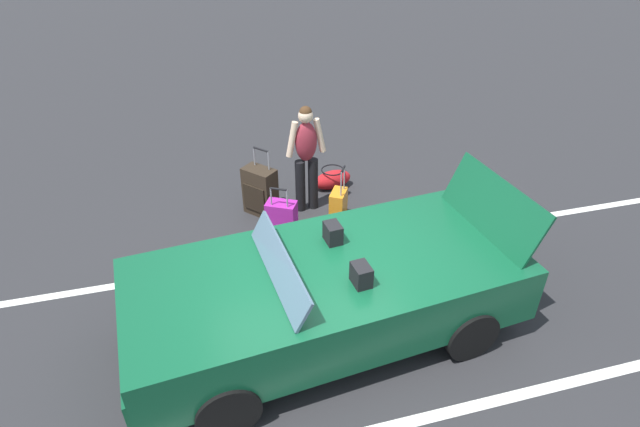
# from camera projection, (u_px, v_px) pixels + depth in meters

# --- Properties ---
(ground_plane) EXTENTS (80.00, 80.00, 0.00)m
(ground_plane) POSITION_uv_depth(u_px,v_px,m) (327.00, 331.00, 5.69)
(ground_plane) COLOR #28282B
(lot_line_near) EXTENTS (18.00, 0.12, 0.01)m
(lot_line_near) POSITION_uv_depth(u_px,v_px,m) (299.00, 256.00, 6.81)
(lot_line_near) COLOR silver
(lot_line_near) RESTS_ON ground_plane
(convertible_car) EXTENTS (4.31, 2.16, 1.52)m
(convertible_car) POSITION_uv_depth(u_px,v_px,m) (310.00, 296.00, 5.31)
(convertible_car) COLOR #0F4C2D
(convertible_car) RESTS_ON ground_plane
(suitcase_large_black) EXTENTS (0.53, 0.54, 1.04)m
(suitcase_large_black) POSITION_uv_depth(u_px,v_px,m) (260.00, 191.00, 7.51)
(suitcase_large_black) COLOR #2D2319
(suitcase_large_black) RESTS_ON ground_plane
(suitcase_medium_bright) EXTENTS (0.47, 0.40, 0.89)m
(suitcase_medium_bright) POSITION_uv_depth(u_px,v_px,m) (282.00, 222.00, 6.94)
(suitcase_medium_bright) COLOR #991E8C
(suitcase_medium_bright) RESTS_ON ground_plane
(suitcase_small_carryon) EXTENTS (0.35, 0.39, 0.89)m
(suitcase_small_carryon) POSITION_uv_depth(u_px,v_px,m) (338.00, 206.00, 7.38)
(suitcase_small_carryon) COLOR orange
(suitcase_small_carryon) RESTS_ON ground_plane
(duffel_bag) EXTENTS (0.69, 0.44, 0.34)m
(duffel_bag) POSITION_uv_depth(u_px,v_px,m) (332.00, 179.00, 8.24)
(duffel_bag) COLOR red
(duffel_bag) RESTS_ON ground_plane
(traveler_person) EXTENTS (0.61, 0.24, 1.65)m
(traveler_person) POSITION_uv_depth(u_px,v_px,m) (306.00, 154.00, 7.30)
(traveler_person) COLOR black
(traveler_person) RESTS_ON ground_plane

